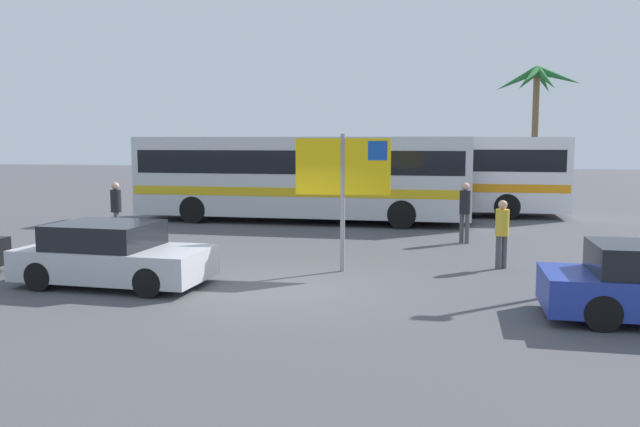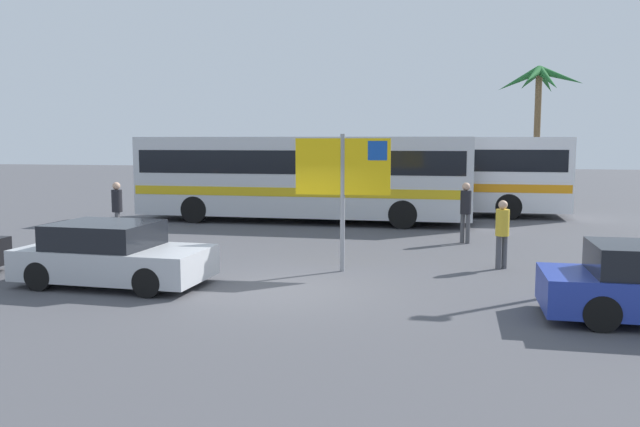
{
  "view_description": "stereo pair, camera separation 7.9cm",
  "coord_description": "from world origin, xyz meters",
  "px_view_note": "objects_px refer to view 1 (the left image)",
  "views": [
    {
      "loc": [
        3.38,
        -12.55,
        3.05
      ],
      "look_at": [
        0.27,
        2.54,
        1.3
      ],
      "focal_mm": 36.18,
      "sensor_mm": 36.0,
      "label": 1
    },
    {
      "loc": [
        3.46,
        -12.53,
        3.05
      ],
      "look_at": [
        0.27,
        2.54,
        1.3
      ],
      "focal_mm": 36.18,
      "sensor_mm": 36.0,
      "label": 2
    }
  ],
  "objects_px": {
    "pedestrian_crossing_lot": "(502,229)",
    "bus_front_coach": "(302,174)",
    "bus_rear_coach": "(410,171)",
    "car_silver": "(113,255)",
    "ferry_sign": "(345,172)",
    "pedestrian_near_sign": "(116,206)",
    "pedestrian_by_bus": "(465,207)"
  },
  "relations": [
    {
      "from": "bus_front_coach",
      "to": "bus_rear_coach",
      "type": "height_order",
      "value": "same"
    },
    {
      "from": "bus_front_coach",
      "to": "pedestrian_crossing_lot",
      "type": "height_order",
      "value": "bus_front_coach"
    },
    {
      "from": "car_silver",
      "to": "bus_rear_coach",
      "type": "bearing_deg",
      "value": 72.36
    },
    {
      "from": "bus_rear_coach",
      "to": "ferry_sign",
      "type": "distance_m",
      "value": 12.33
    },
    {
      "from": "bus_front_coach",
      "to": "bus_rear_coach",
      "type": "relative_size",
      "value": 1.0
    },
    {
      "from": "pedestrian_near_sign",
      "to": "ferry_sign",
      "type": "bearing_deg",
      "value": -44.49
    },
    {
      "from": "bus_rear_coach",
      "to": "pedestrian_near_sign",
      "type": "distance_m",
      "value": 12.29
    },
    {
      "from": "bus_rear_coach",
      "to": "car_silver",
      "type": "height_order",
      "value": "bus_rear_coach"
    },
    {
      "from": "pedestrian_crossing_lot",
      "to": "car_silver",
      "type": "bearing_deg",
      "value": 76.31
    },
    {
      "from": "car_silver",
      "to": "pedestrian_crossing_lot",
      "type": "distance_m",
      "value": 8.9
    },
    {
      "from": "ferry_sign",
      "to": "pedestrian_near_sign",
      "type": "distance_m",
      "value": 8.43
    },
    {
      "from": "pedestrian_crossing_lot",
      "to": "pedestrian_by_bus",
      "type": "bearing_deg",
      "value": -24.54
    },
    {
      "from": "pedestrian_by_bus",
      "to": "pedestrian_near_sign",
      "type": "relative_size",
      "value": 1.02
    },
    {
      "from": "car_silver",
      "to": "pedestrian_by_bus",
      "type": "xyz_separation_m",
      "value": [
        7.39,
        7.22,
        0.44
      ]
    },
    {
      "from": "bus_front_coach",
      "to": "pedestrian_crossing_lot",
      "type": "distance_m",
      "value": 10.3
    },
    {
      "from": "car_silver",
      "to": "pedestrian_near_sign",
      "type": "xyz_separation_m",
      "value": [
        -3.08,
        5.69,
        0.42
      ]
    },
    {
      "from": "bus_rear_coach",
      "to": "ferry_sign",
      "type": "relative_size",
      "value": 3.87
    },
    {
      "from": "bus_rear_coach",
      "to": "ferry_sign",
      "type": "height_order",
      "value": "ferry_sign"
    },
    {
      "from": "pedestrian_by_bus",
      "to": "pedestrian_near_sign",
      "type": "distance_m",
      "value": 10.58
    },
    {
      "from": "bus_rear_coach",
      "to": "pedestrian_near_sign",
      "type": "relative_size",
      "value": 6.96
    },
    {
      "from": "pedestrian_crossing_lot",
      "to": "bus_rear_coach",
      "type": "bearing_deg",
      "value": -21.92
    },
    {
      "from": "bus_front_coach",
      "to": "car_silver",
      "type": "bearing_deg",
      "value": -97.48
    },
    {
      "from": "ferry_sign",
      "to": "car_silver",
      "type": "bearing_deg",
      "value": -155.5
    },
    {
      "from": "car_silver",
      "to": "pedestrian_by_bus",
      "type": "bearing_deg",
      "value": 46.38
    },
    {
      "from": "bus_front_coach",
      "to": "pedestrian_near_sign",
      "type": "bearing_deg",
      "value": -129.45
    },
    {
      "from": "pedestrian_near_sign",
      "to": "pedestrian_by_bus",
      "type": "bearing_deg",
      "value": -12.86
    },
    {
      "from": "bus_rear_coach",
      "to": "ferry_sign",
      "type": "xyz_separation_m",
      "value": [
        -0.68,
        -12.3,
        0.54
      ]
    },
    {
      "from": "car_silver",
      "to": "ferry_sign",
      "type": "bearing_deg",
      "value": 29.63
    },
    {
      "from": "pedestrian_crossing_lot",
      "to": "bus_front_coach",
      "type": "bearing_deg",
      "value": 4.31
    },
    {
      "from": "bus_front_coach",
      "to": "bus_rear_coach",
      "type": "xyz_separation_m",
      "value": [
        3.78,
        3.47,
        0.0
      ]
    },
    {
      "from": "bus_front_coach",
      "to": "car_silver",
      "type": "xyz_separation_m",
      "value": [
        -1.47,
        -11.22,
        -1.15
      ]
    },
    {
      "from": "ferry_sign",
      "to": "pedestrian_crossing_lot",
      "type": "height_order",
      "value": "ferry_sign"
    }
  ]
}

